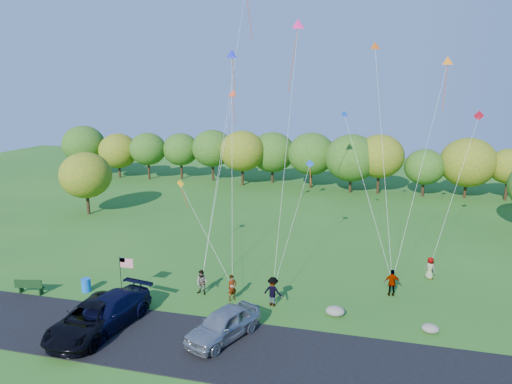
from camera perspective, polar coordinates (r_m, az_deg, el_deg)
ground at (r=29.69m, az=-3.48°, el=-14.77°), size 140.00×140.00×0.00m
asphalt_lane at (r=26.39m, az=-6.24°, el=-18.58°), size 44.00×6.00×0.06m
treeline at (r=62.81m, az=6.56°, el=4.52°), size 75.90×27.84×8.45m
minivan_dark at (r=28.58m, az=-19.96°, el=-14.68°), size 2.85×6.17×1.71m
minivan_navy at (r=28.97m, az=-17.99°, el=-14.08°), size 3.46×6.42×1.77m
minivan_silver at (r=26.53m, az=-4.11°, el=-16.17°), size 3.86×5.32×1.68m
flyer_a at (r=30.79m, az=-2.99°, el=-11.87°), size 0.75×0.76×1.77m
flyer_b at (r=31.78m, az=-6.78°, el=-11.17°), size 0.93×0.77×1.73m
flyer_c at (r=30.07m, az=2.12°, el=-12.32°), size 1.37×0.95×1.94m
flyer_d at (r=32.68m, az=16.66°, el=-10.82°), size 1.14×0.57×1.86m
flyer_e at (r=36.29m, az=20.92°, el=-8.88°), size 0.95×0.95×1.67m
park_bench at (r=35.31m, az=-26.47°, el=-10.49°), size 1.91×0.67×1.06m
trash_barrel at (r=34.22m, az=-20.47°, el=-10.84°), size 0.63×0.63×0.94m
flag_assembly at (r=32.16m, az=-16.15°, el=-8.98°), size 1.01×0.66×2.74m
boulder_near at (r=29.55m, az=9.87°, el=-14.45°), size 1.18×0.93×0.59m
boulder_far at (r=29.18m, az=20.96°, el=-15.63°), size 0.98×0.82×0.51m
kites_aloft at (r=38.77m, az=5.70°, el=17.20°), size 22.76×12.06×17.22m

